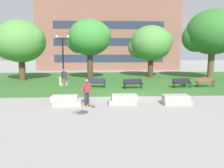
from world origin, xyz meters
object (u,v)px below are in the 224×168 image
park_bench_far_left (133,83)px  concrete_block_right (176,100)px  concrete_block_left (123,100)px  person_bystander_near_lawn (64,77)px  concrete_block_center (66,101)px  trash_bin (186,81)px  park_bench_far_right (96,82)px  lamp_post_left (64,75)px  park_bench_near_left (182,82)px  person_skateboarder (87,91)px  park_bench_near_right (205,82)px  skateboard (90,105)px

park_bench_far_left → concrete_block_right: bearing=-73.1°
concrete_block_left → person_bystander_near_lawn: person_bystander_near_lawn is taller
concrete_block_center → trash_bin: (10.79, 7.53, 0.20)m
park_bench_far_right → person_bystander_near_lawn: size_ratio=1.08×
lamp_post_left → park_bench_near_left: bearing=-11.3°
park_bench_far_left → person_bystander_near_lawn: (-6.59, 1.52, 0.44)m
person_bystander_near_lawn → concrete_block_right: bearing=-42.6°
person_bystander_near_lawn → person_skateboarder: bearing=-70.9°
park_bench_near_right → person_bystander_near_lawn: (-13.74, 0.98, 0.44)m
lamp_post_left → person_bystander_near_lawn: (0.21, -0.98, -0.09)m
concrete_block_right → person_skateboarder: bearing=179.4°
park_bench_near_left → trash_bin: bearing=54.3°
concrete_block_left → park_bench_near_left: 8.82m
person_skateboarder → lamp_post_left: size_ratio=0.33×
park_bench_far_left → park_bench_far_right: 3.53m
park_bench_near_left → person_bystander_near_lawn: person_bystander_near_lawn is taller
lamp_post_left → person_skateboarder: bearing=-71.6°
park_bench_near_left → person_bystander_near_lawn: (-11.30, 1.32, 0.44)m
person_skateboarder → person_bystander_near_lawn: (-2.70, 7.78, 0.02)m
park_bench_far_right → concrete_block_center: bearing=-104.5°
person_skateboarder → person_bystander_near_lawn: 8.23m
concrete_block_right → person_skateboarder: size_ratio=1.07×
trash_bin → concrete_block_left: bearing=-133.7°
concrete_block_right → park_bench_far_left: (-1.92, 6.32, 0.23)m
park_bench_near_right → park_bench_far_left: 7.17m
park_bench_far_right → trash_bin: (9.00, 0.61, -0.04)m
lamp_post_left → park_bench_far_right: bearing=-27.2°
person_skateboarder → park_bench_near_left: person_skateboarder is taller
concrete_block_left → concrete_block_right: size_ratio=1.03×
concrete_block_center → lamp_post_left: size_ratio=0.36×
park_bench_near_left → park_bench_far_left: same height
park_bench_near_right → lamp_post_left: 14.09m
concrete_block_right → lamp_post_left: bearing=134.7°
park_bench_near_right → trash_bin: 1.80m
park_bench_far_left → park_bench_far_right: bearing=167.3°
park_bench_near_left → trash_bin: (0.85, 1.18, -0.04)m
park_bench_far_right → lamp_post_left: 3.81m
concrete_block_center → skateboard: bearing=-11.5°
person_skateboarder → lamp_post_left: bearing=108.4°
skateboard → person_skateboarder: bearing=136.5°
park_bench_near_right → trash_bin: size_ratio=1.92×
concrete_block_center → lamp_post_left: bearing=100.2°
park_bench_far_left → park_bench_far_right: size_ratio=1.01×
concrete_block_right → lamp_post_left: (-8.72, 8.81, 0.76)m
park_bench_near_left → park_bench_far_left: 4.71m
concrete_block_center → park_bench_far_left: bearing=49.6°
skateboard → park_bench_near_left: 10.71m
park_bench_near_right → park_bench_far_right: same height
skateboard → park_bench_far_right: 7.26m
park_bench_near_right → trash_bin: bearing=152.1°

